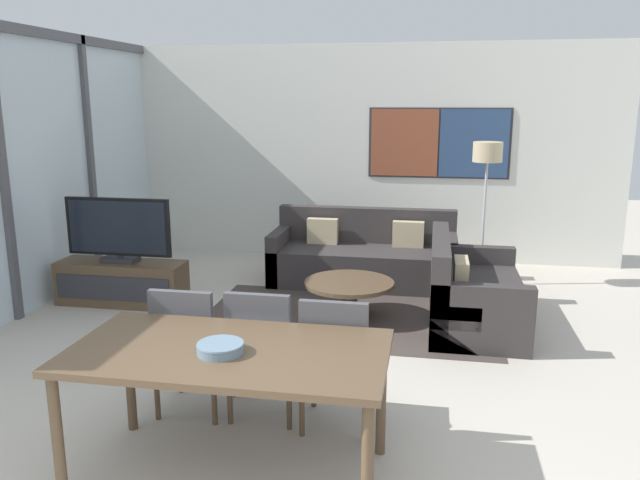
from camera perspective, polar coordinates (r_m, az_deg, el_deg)
wall_back at (r=8.31m, az=3.45°, el=7.95°), size 6.87×0.09×2.80m
area_rug at (r=6.18m, az=2.65°, el=-7.07°), size 2.84×1.73×0.01m
tv_console at (r=6.84m, az=-17.65°, el=-3.75°), size 1.33×0.42×0.45m
television at (r=6.71m, az=-17.97°, el=0.84°), size 1.12×0.20×0.67m
sofa_main at (r=7.32m, az=4.02°, el=-1.70°), size 2.11×0.85×0.84m
sofa_side at (r=6.09m, az=13.30°, el=-5.01°), size 0.85×1.56×0.84m
coffee_table at (r=6.09m, az=2.68°, el=-4.62°), size 0.87×0.87×0.37m
dining_table at (r=3.49m, az=-8.34°, el=-10.94°), size 1.73×0.91×0.78m
dining_chair_left at (r=4.30m, az=-11.81°, el=-9.32°), size 0.46×0.46×0.91m
dining_chair_centre at (r=4.18m, az=-5.22°, el=-9.79°), size 0.46×0.46×0.91m
dining_chair_right at (r=4.02m, az=1.50°, el=-10.66°), size 0.46×0.46×0.91m
fruit_bowl at (r=3.40m, az=-9.10°, el=-9.66°), size 0.25×0.25×0.06m
floor_lamp at (r=7.20m, az=15.02°, el=6.61°), size 0.32×0.32×1.64m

